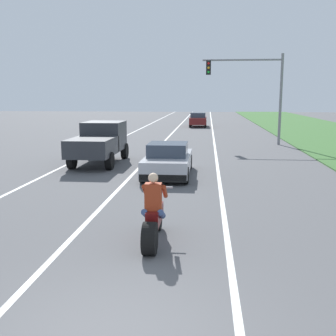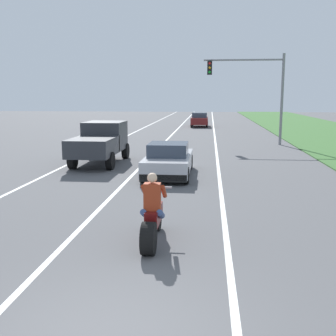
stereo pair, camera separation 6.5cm
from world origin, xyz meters
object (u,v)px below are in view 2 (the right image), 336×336
at_px(motorcycle_with_rider, 152,219).
at_px(distant_car_far_ahead, 200,119).
at_px(pickup_truck_left_lane_dark_grey, 100,141).
at_px(sports_car_silver, 169,160).
at_px(traffic_light_mast_near, 257,84).

distance_m(motorcycle_with_rider, distant_car_far_ahead, 35.27).
xyz_separation_m(pickup_truck_left_lane_dark_grey, distant_car_far_ahead, (4.19, 24.62, -0.33)).
xyz_separation_m(sports_car_silver, traffic_light_mast_near, (4.74, 11.45, 3.41)).
xyz_separation_m(traffic_light_mast_near, distant_car_far_ahead, (-4.15, 15.85, -3.27)).
relative_size(motorcycle_with_rider, sports_car_silver, 0.51).
relative_size(motorcycle_with_rider, traffic_light_mast_near, 0.37).
bearing_deg(motorcycle_with_rider, distant_car_far_ahead, 89.77).
relative_size(pickup_truck_left_lane_dark_grey, traffic_light_mast_near, 0.80).
relative_size(motorcycle_with_rider, pickup_truck_left_lane_dark_grey, 0.46).
distance_m(sports_car_silver, traffic_light_mast_near, 12.86).
bearing_deg(traffic_light_mast_near, distant_car_far_ahead, 104.69).
bearing_deg(motorcycle_with_rider, traffic_light_mast_near, 77.52).
bearing_deg(pickup_truck_left_lane_dark_grey, motorcycle_with_rider, -69.21).
height_order(motorcycle_with_rider, pickup_truck_left_lane_dark_grey, pickup_truck_left_lane_dark_grey).
distance_m(motorcycle_with_rider, pickup_truck_left_lane_dark_grey, 11.41).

